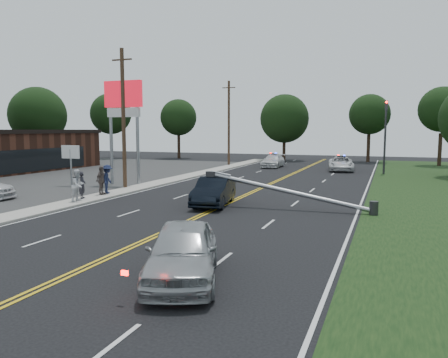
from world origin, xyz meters
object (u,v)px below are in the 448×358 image
at_px(utility_pole_far, 229,123).
at_px(bystander_b, 78,185).
at_px(pylon_sign, 123,107).
at_px(small_sign, 71,155).
at_px(traffic_signal, 385,131).
at_px(bystander_a, 82,185).
at_px(bystander_c, 107,179).
at_px(crashed_sedan, 214,191).
at_px(waiting_sedan, 183,251).
at_px(bystander_d, 101,180).
at_px(emergency_b, 273,161).
at_px(utility_pole_mid, 123,118).
at_px(fallen_streetlight, 297,193).
at_px(emergency_a, 341,164).

distance_m(utility_pole_far, bystander_b, 28.66).
height_order(pylon_sign, small_sign, pylon_sign).
xyz_separation_m(traffic_signal, bystander_a, (-16.94, -23.43, -3.26)).
bearing_deg(utility_pole_far, bystander_c, -88.40).
bearing_deg(crashed_sedan, traffic_signal, 58.91).
distance_m(waiting_sedan, bystander_a, 15.94).
height_order(utility_pole_far, crashed_sedan, utility_pole_far).
xyz_separation_m(waiting_sedan, bystander_d, (-11.83, 12.31, 0.22)).
distance_m(utility_pole_far, emergency_b, 7.05).
relative_size(small_sign, bystander_a, 1.88).
distance_m(pylon_sign, waiting_sedan, 23.26).
bearing_deg(traffic_signal, crashed_sedan, -111.72).
relative_size(bystander_a, bystander_c, 0.88).
height_order(bystander_a, bystander_b, bystander_b).
height_order(crashed_sedan, bystander_b, bystander_b).
height_order(small_sign, traffic_signal, traffic_signal).
bearing_deg(utility_pole_mid, traffic_signal, 45.80).
distance_m(fallen_streetlight, utility_pole_mid, 14.58).
bearing_deg(utility_pole_mid, bystander_b, -81.07).
relative_size(small_sign, emergency_b, 0.63).
relative_size(small_sign, utility_pole_far, 0.31).
bearing_deg(emergency_b, bystander_a, -101.02).
distance_m(traffic_signal, bystander_d, 27.63).
distance_m(small_sign, bystander_a, 7.76).
bearing_deg(bystander_b, emergency_a, -26.52).
bearing_deg(pylon_sign, bystander_a, -75.92).
bearing_deg(emergency_a, bystander_c, -126.11).
bearing_deg(pylon_sign, emergency_b, 70.89).
distance_m(emergency_b, bystander_d, 25.86).
bearing_deg(traffic_signal, utility_pole_mid, -134.20).
height_order(fallen_streetlight, crashed_sedan, fallen_streetlight).
height_order(utility_pole_far, bystander_c, utility_pole_far).
bearing_deg(bystander_a, waiting_sedan, -155.44).
distance_m(utility_pole_mid, waiting_sedan, 20.74).
height_order(utility_pole_far, emergency_a, utility_pole_far).
bearing_deg(emergency_b, bystander_b, -99.83).
height_order(traffic_signal, emergency_a, traffic_signal).
bearing_deg(small_sign, utility_pole_far, 77.69).
distance_m(traffic_signal, utility_pole_far, 17.97).
bearing_deg(waiting_sedan, pylon_sign, 106.78).
relative_size(pylon_sign, bystander_a, 4.85).
xyz_separation_m(small_sign, bystander_a, (5.36, -5.43, -1.39)).
distance_m(utility_pole_far, bystander_c, 25.41).
height_order(fallen_streetlight, emergency_b, fallen_streetlight).
distance_m(traffic_signal, emergency_a, 5.80).
bearing_deg(waiting_sedan, utility_pole_far, 87.51).
relative_size(emergency_a, emergency_b, 1.08).
bearing_deg(bystander_a, crashed_sedan, -105.05).
bearing_deg(bystander_a, emergency_a, -50.53).
xyz_separation_m(fallen_streetlight, emergency_a, (-0.13, 23.92, -0.18)).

